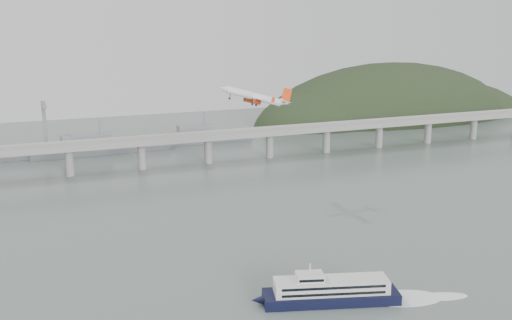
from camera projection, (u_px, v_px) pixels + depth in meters
name	position (u px, v px, depth m)	size (l,w,h in m)	color
ground	(303.00, 267.00, 262.15)	(900.00, 900.00, 0.00)	#56635F
bridge	(181.00, 142.00, 438.12)	(800.00, 22.00, 23.90)	gray
headland	(399.00, 133.00, 669.80)	(365.00, 155.00, 156.00)	black
ferry	(331.00, 291.00, 228.66)	(83.75, 32.81, 16.16)	black
airliner	(256.00, 97.00, 327.94)	(43.11, 38.81, 14.76)	white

